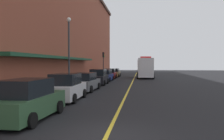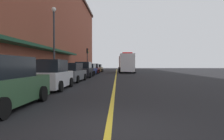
{
  "view_description": "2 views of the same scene",
  "coord_description": "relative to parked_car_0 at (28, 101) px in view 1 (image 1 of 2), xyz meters",
  "views": [
    {
      "loc": [
        1.19,
        -7.82,
        2.54
      ],
      "look_at": [
        -2.45,
        21.34,
        1.7
      ],
      "focal_mm": 37.65,
      "sensor_mm": 36.0,
      "label": 1
    },
    {
      "loc": [
        0.22,
        -4.8,
        1.55
      ],
      "look_at": [
        -0.51,
        21.73,
        0.82
      ],
      "focal_mm": 32.62,
      "sensor_mm": 36.0,
      "label": 2
    }
  ],
  "objects": [
    {
      "name": "parking_meter_1",
      "position": [
        -1.48,
        34.28,
        0.21
      ],
      "size": [
        0.14,
        0.18,
        1.33
      ],
      "color": "#4C4C51",
      "rests_on": "sidewalk_left"
    },
    {
      "name": "parked_car_0",
      "position": [
        0.0,
        0.0,
        0.0
      ],
      "size": [
        2.09,
        4.67,
        1.84
      ],
      "rotation": [
        0.0,
        0.0,
        1.54
      ],
      "color": "#2D5133",
      "rests_on": "ground"
    },
    {
      "name": "parked_car_2",
      "position": [
        -0.11,
        11.21,
        -0.06
      ],
      "size": [
        2.24,
        4.96,
        1.68
      ],
      "rotation": [
        0.0,
        0.0,
        1.53
      ],
      "color": "#595B60",
      "rests_on": "ground"
    },
    {
      "name": "sidewalk_left",
      "position": [
        -2.33,
        22.85,
        -0.78
      ],
      "size": [
        2.4,
        70.0,
        0.15
      ],
      "primitive_type": "cube",
      "color": "gray",
      "rests_on": "ground"
    },
    {
      "name": "parked_car_5",
      "position": [
        -0.09,
        28.41,
        -0.07
      ],
      "size": [
        2.19,
        4.31,
        1.68
      ],
      "rotation": [
        0.0,
        0.0,
        1.6
      ],
      "color": "maroon",
      "rests_on": "ground"
    },
    {
      "name": "parked_car_3",
      "position": [
        0.01,
        17.55,
        0.01
      ],
      "size": [
        2.04,
        4.67,
        1.85
      ],
      "rotation": [
        0.0,
        0.0,
        1.58
      ],
      "color": "black",
      "rests_on": "ground"
    },
    {
      "name": "brick_building_left",
      "position": [
        -9.88,
        21.85,
        7.2
      ],
      "size": [
        13.85,
        64.0,
        16.1
      ],
      "color": "brown",
      "rests_on": "ground"
    },
    {
      "name": "ground_plane",
      "position": [
        3.87,
        22.85,
        -0.85
      ],
      "size": [
        112.0,
        112.0,
        0.0
      ],
      "primitive_type": "plane",
      "color": "black"
    },
    {
      "name": "parked_car_1",
      "position": [
        -0.05,
        5.57,
        -0.0
      ],
      "size": [
        2.06,
        4.3,
        1.84
      ],
      "rotation": [
        0.0,
        0.0,
        1.58
      ],
      "color": "silver",
      "rests_on": "ground"
    },
    {
      "name": "parking_meter_2",
      "position": [
        -1.48,
        12.79,
        0.21
      ],
      "size": [
        0.14,
        0.18,
        1.33
      ],
      "color": "#4C4C51",
      "rests_on": "sidewalk_left"
    },
    {
      "name": "parked_car_4",
      "position": [
        -0.07,
        23.13,
        -0.09
      ],
      "size": [
        2.12,
        4.73,
        1.63
      ],
      "rotation": [
        0.0,
        0.0,
        1.53
      ],
      "color": "navy",
      "rests_on": "ground"
    },
    {
      "name": "parking_meter_0",
      "position": [
        -1.48,
        4.74,
        0.21
      ],
      "size": [
        0.14,
        0.18,
        1.33
      ],
      "color": "#4C4C51",
      "rests_on": "sidewalk_left"
    },
    {
      "name": "parked_car_6",
      "position": [
        -0.04,
        34.27,
        -0.11
      ],
      "size": [
        2.19,
        4.16,
        1.58
      ],
      "rotation": [
        0.0,
        0.0,
        1.55
      ],
      "color": "#A5844C",
      "rests_on": "ground"
    },
    {
      "name": "box_truck",
      "position": [
        5.69,
        31.19,
        0.88
      ],
      "size": [
        2.94,
        8.67,
        3.63
      ],
      "rotation": [
        0.0,
        0.0,
        -1.55
      ],
      "color": "silver",
      "rests_on": "ground"
    },
    {
      "name": "lane_center_stripe",
      "position": [
        3.87,
        22.85,
        -0.85
      ],
      "size": [
        0.16,
        70.0,
        0.01
      ],
      "primitive_type": "cube",
      "color": "gold",
      "rests_on": "ground"
    },
    {
      "name": "traffic_light_near",
      "position": [
        -1.42,
        29.97,
        2.3
      ],
      "size": [
        0.38,
        0.36,
        4.3
      ],
      "color": "#232326",
      "rests_on": "sidewalk_left"
    },
    {
      "name": "street_lamp_left",
      "position": [
        -2.08,
        12.66,
        3.55
      ],
      "size": [
        0.44,
        0.44,
        6.94
      ],
      "color": "#33383D",
      "rests_on": "sidewalk_left"
    }
  ]
}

